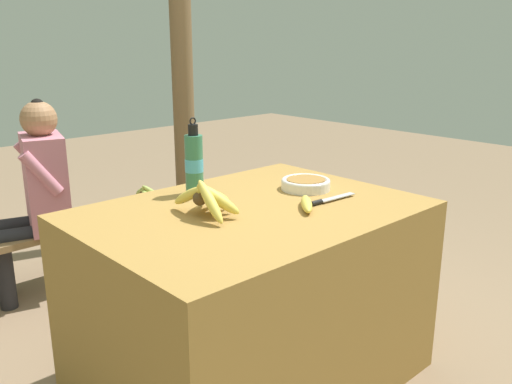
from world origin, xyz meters
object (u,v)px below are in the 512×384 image
(knife, at_px, (327,200))
(loose_banana_front, at_px, (307,204))
(banana_bunch_ripe, at_px, (207,197))
(support_post_far, at_px, (181,40))
(serving_bowl, at_px, (306,183))
(banana_bunch_green, at_px, (148,194))
(seated_vendor, at_px, (38,188))
(wooden_bench, at_px, (80,229))
(water_bottle, at_px, (194,164))

(knife, bearing_deg, loose_banana_front, -174.79)
(banana_bunch_ripe, xyz_separation_m, support_post_far, (1.07, 1.65, 0.55))
(knife, relative_size, support_post_far, 0.09)
(serving_bowl, height_order, banana_bunch_green, serving_bowl)
(seated_vendor, bearing_deg, wooden_bench, -158.59)
(serving_bowl, bearing_deg, banana_bunch_ripe, 179.60)
(water_bottle, bearing_deg, serving_bowl, -33.52)
(loose_banana_front, xyz_separation_m, banana_bunch_green, (0.23, 1.54, -0.33))
(wooden_bench, bearing_deg, banana_bunch_green, -0.18)
(serving_bowl, relative_size, seated_vendor, 0.20)
(knife, bearing_deg, support_post_far, 74.78)
(water_bottle, bearing_deg, banana_bunch_green, 68.61)
(banana_bunch_ripe, relative_size, loose_banana_front, 1.85)
(support_post_far, bearing_deg, wooden_bench, -162.84)
(wooden_bench, distance_m, seated_vendor, 0.37)
(banana_bunch_ripe, relative_size, knife, 1.31)
(banana_bunch_green, bearing_deg, banana_bunch_ripe, -112.63)
(serving_bowl, distance_m, seated_vendor, 1.49)
(loose_banana_front, relative_size, seated_vendor, 0.16)
(wooden_bench, xyz_separation_m, support_post_far, (0.98, 0.30, 1.05))
(water_bottle, bearing_deg, support_post_far, 55.91)
(banana_bunch_ripe, xyz_separation_m, serving_bowl, (0.54, -0.00, -0.04))
(loose_banana_front, distance_m, support_post_far, 2.08)
(serving_bowl, bearing_deg, loose_banana_front, -137.26)
(water_bottle, height_order, wooden_bench, water_bottle)
(seated_vendor, bearing_deg, serving_bowl, 132.45)
(wooden_bench, distance_m, banana_bunch_green, 0.48)
(water_bottle, height_order, banana_bunch_green, water_bottle)
(water_bottle, distance_m, loose_banana_front, 0.51)
(banana_bunch_ripe, bearing_deg, serving_bowl, -0.40)
(wooden_bench, bearing_deg, banana_bunch_ripe, -94.07)
(banana_bunch_ripe, xyz_separation_m, loose_banana_front, (0.33, -0.20, -0.05))
(loose_banana_front, height_order, wooden_bench, loose_banana_front)
(water_bottle, height_order, seated_vendor, seated_vendor)
(serving_bowl, xyz_separation_m, banana_bunch_green, (0.02, 1.35, -0.33))
(serving_bowl, height_order, wooden_bench, serving_bowl)
(loose_banana_front, height_order, knife, loose_banana_front)
(water_bottle, distance_m, support_post_far, 1.74)
(banana_bunch_ripe, bearing_deg, wooden_bench, 85.93)
(serving_bowl, bearing_deg, banana_bunch_green, 89.00)
(seated_vendor, bearing_deg, support_post_far, -148.87)
(seated_vendor, bearing_deg, knife, 126.84)
(serving_bowl, xyz_separation_m, support_post_far, (0.54, 1.65, 0.59))
(banana_bunch_ripe, distance_m, wooden_bench, 1.44)
(banana_bunch_ripe, relative_size, serving_bowl, 1.49)
(banana_bunch_ripe, height_order, seated_vendor, seated_vendor)
(knife, xyz_separation_m, wooden_bench, (-0.36, 1.54, -0.44))
(banana_bunch_ripe, bearing_deg, loose_banana_front, -30.95)
(banana_bunch_ripe, height_order, banana_bunch_green, banana_bunch_ripe)
(banana_bunch_ripe, xyz_separation_m, water_bottle, (0.14, 0.26, 0.06))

